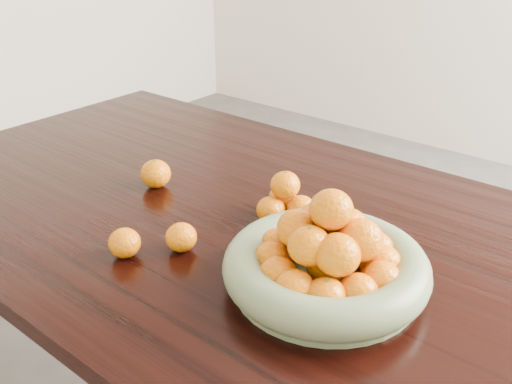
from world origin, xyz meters
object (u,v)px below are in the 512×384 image
Objects in this scene: orange_pyramid at (285,200)px; fruit_bowl at (327,262)px; loose_orange_0 at (156,174)px; dining_table at (271,261)px.

fruit_bowl is at bearing -37.33° from orange_pyramid.
fruit_bowl is 2.90× the size of orange_pyramid.
loose_orange_0 is (-0.33, -0.07, -0.01)m from orange_pyramid.
fruit_bowl reaches higher than loose_orange_0.
dining_table is at bearing -86.41° from orange_pyramid.
dining_table is at bearing 151.81° from fruit_bowl.
orange_pyramid is at bearing 12.27° from loose_orange_0.
orange_pyramid is (-0.21, 0.16, -0.01)m from fruit_bowl.
orange_pyramid is 0.34m from loose_orange_0.
fruit_bowl is 4.97× the size of loose_orange_0.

